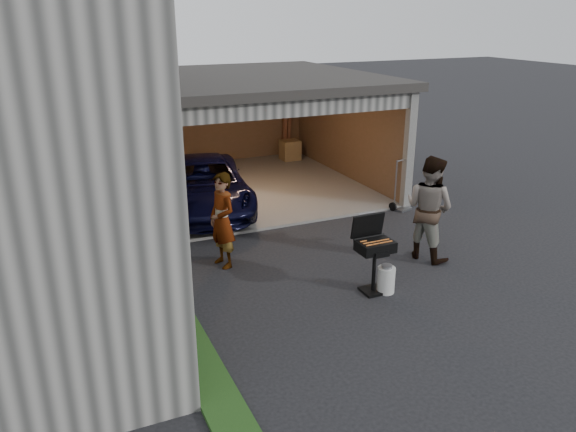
% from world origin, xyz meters
% --- Properties ---
extents(ground, '(80.00, 80.00, 0.00)m').
position_xyz_m(ground, '(0.00, 0.00, 0.00)').
color(ground, black).
rests_on(ground, ground).
extents(groundcover_strip, '(0.50, 8.00, 0.06)m').
position_xyz_m(groundcover_strip, '(-2.25, -1.00, 0.03)').
color(groundcover_strip, '#193814').
rests_on(groundcover_strip, ground).
extents(garage, '(6.80, 6.30, 2.90)m').
position_xyz_m(garage, '(0.76, 6.79, 1.87)').
color(garage, '#605E59').
rests_on(garage, ground).
extents(minivan, '(2.58, 4.41, 1.15)m').
position_xyz_m(minivan, '(-0.49, 5.22, 0.58)').
color(minivan, black).
rests_on(minivan, ground).
extents(woman, '(0.56, 0.72, 1.74)m').
position_xyz_m(woman, '(-1.01, 2.20, 0.87)').
color(woman, '#C5E4F8').
rests_on(woman, ground).
extents(man, '(1.01, 1.14, 1.95)m').
position_xyz_m(man, '(2.55, 1.00, 0.98)').
color(man, '#50311F').
rests_on(man, ground).
extents(bbq_grill, '(0.58, 0.51, 1.29)m').
position_xyz_m(bbq_grill, '(0.90, 0.23, 0.77)').
color(bbq_grill, black).
rests_on(bbq_grill, ground).
extents(propane_tank, '(0.38, 0.38, 0.44)m').
position_xyz_m(propane_tank, '(1.09, 0.11, 0.22)').
color(propane_tank, silver).
rests_on(propane_tank, ground).
extents(plywood_panel, '(0.22, 0.79, 0.87)m').
position_xyz_m(plywood_panel, '(-2.40, 0.41, 0.43)').
color(plywood_panel, brown).
rests_on(plywood_panel, ground).
extents(hand_truck, '(0.53, 0.48, 1.19)m').
position_xyz_m(hand_truck, '(3.71, 3.48, 0.23)').
color(hand_truck, slate).
rests_on(hand_truck, ground).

